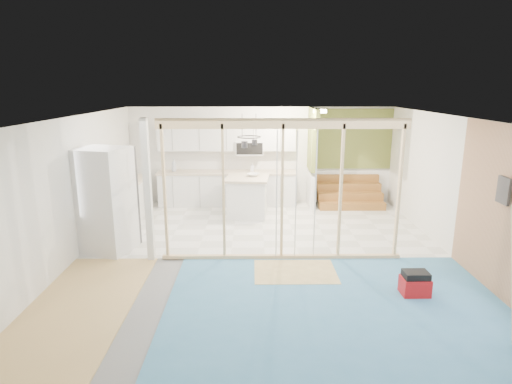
{
  "coord_description": "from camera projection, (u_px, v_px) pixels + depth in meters",
  "views": [
    {
      "loc": [
        -0.24,
        -7.41,
        3.13
      ],
      "look_at": [
        -0.16,
        0.6,
        1.14
      ],
      "focal_mm": 30.0,
      "sensor_mm": 36.0,
      "label": 1
    }
  ],
  "objects": [
    {
      "name": "room",
      "position": [
        265.0,
        191.0,
        7.63
      ],
      "size": [
        7.01,
        8.01,
        2.61
      ],
      "color": "slate",
      "rests_on": "ground"
    },
    {
      "name": "floor_overlays",
      "position": [
        269.0,
        257.0,
        8.0
      ],
      "size": [
        7.0,
        8.0,
        0.03
      ],
      "color": "silver",
      "rests_on": "room"
    },
    {
      "name": "stud_frame",
      "position": [
        252.0,
        175.0,
        7.56
      ],
      "size": [
        4.66,
        0.14,
        2.6
      ],
      "color": "beige",
      "rests_on": "room"
    },
    {
      "name": "base_cabinets",
      "position": [
        199.0,
        192.0,
        11.08
      ],
      "size": [
        4.45,
        2.24,
        0.93
      ],
      "color": "silver",
      "rests_on": "room"
    },
    {
      "name": "upper_cabinets",
      "position": [
        229.0,
        137.0,
        11.2
      ],
      "size": [
        3.6,
        0.41,
        0.85
      ],
      "color": "silver",
      "rests_on": "room"
    },
    {
      "name": "green_partition",
      "position": [
        338.0,
        171.0,
        11.29
      ],
      "size": [
        2.25,
        1.51,
        2.6
      ],
      "color": "olive",
      "rests_on": "room"
    },
    {
      "name": "pot_rack",
      "position": [
        249.0,
        139.0,
        9.3
      ],
      "size": [
        0.52,
        0.52,
        0.72
      ],
      "color": "black",
      "rests_on": "room"
    },
    {
      "name": "electrical_panel",
      "position": [
        504.0,
        190.0,
        6.22
      ],
      "size": [
        0.04,
        0.3,
        0.4
      ],
      "primitive_type": "cube",
      "color": "#39383E",
      "rests_on": "room"
    },
    {
      "name": "ceiling_light",
      "position": [
        320.0,
        111.0,
        10.26
      ],
      "size": [
        0.32,
        0.32,
        0.08
      ],
      "primitive_type": "cylinder",
      "color": "#FFEABF",
      "rests_on": "room"
    },
    {
      "name": "fridge",
      "position": [
        105.0,
        201.0,
        8.11
      ],
      "size": [
        1.08,
        1.05,
        2.02
      ],
      "rotation": [
        0.0,
        0.0,
        -0.27
      ],
      "color": "silver",
      "rests_on": "room"
    },
    {
      "name": "island",
      "position": [
        247.0,
        197.0,
        10.43
      ],
      "size": [
        1.1,
        1.1,
        0.99
      ],
      "rotation": [
        0.0,
        0.0,
        -0.1
      ],
      "color": "white",
      "rests_on": "room"
    },
    {
      "name": "bowl",
      "position": [
        253.0,
        175.0,
        10.41
      ],
      "size": [
        0.36,
        0.36,
        0.07
      ],
      "primitive_type": "imported",
      "rotation": [
        0.0,
        0.0,
        -0.31
      ],
      "color": "silver",
      "rests_on": "island"
    },
    {
      "name": "soap_bottle_a",
      "position": [
        174.0,
        165.0,
        11.28
      ],
      "size": [
        0.15,
        0.15,
        0.34
      ],
      "primitive_type": "imported",
      "rotation": [
        0.0,
        0.0,
        -0.2
      ],
      "color": "#A8B0BB",
      "rests_on": "base_cabinets"
    },
    {
      "name": "soap_bottle_b",
      "position": [
        252.0,
        167.0,
        11.31
      ],
      "size": [
        0.1,
        0.1,
        0.21
      ],
      "primitive_type": "imported",
      "rotation": [
        0.0,
        0.0,
        -0.07
      ],
      "color": "white",
      "rests_on": "base_cabinets"
    },
    {
      "name": "toolbox",
      "position": [
        415.0,
        284.0,
        6.53
      ],
      "size": [
        0.42,
        0.31,
        0.39
      ],
      "rotation": [
        0.0,
        0.0,
        0.01
      ],
      "color": "#A90F12",
      "rests_on": "room"
    }
  ]
}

